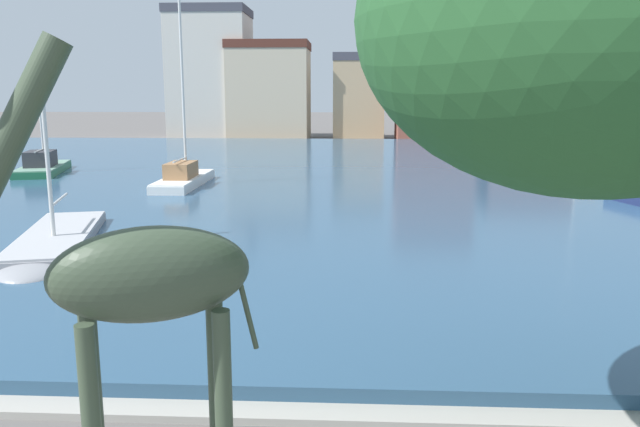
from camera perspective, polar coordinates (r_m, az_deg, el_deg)
The scene contains 12 objects.
harbor_water at distance 34.22m, azimuth 4.02°, elevation 3.49°, with size 86.01×50.84×0.36m, color #2D5170.
quay_edge_coping at distance 9.45m, azimuth 7.08°, elevation -18.01°, with size 86.01×0.50×0.12m, color #ADA89E.
giraffe_statue at distance 6.38m, azimuth -16.62°, elevation -6.36°, with size 3.02×1.56×5.44m.
sailboat_white at distance 30.36m, azimuth -12.12°, elevation 3.01°, with size 1.62×6.86×9.16m.
sailboat_yellow at distance 37.97m, azimuth 22.46°, elevation 3.92°, with size 3.28×7.00×9.58m.
sailboat_green at distance 37.49m, azimuth -23.88°, elevation 3.77°, with size 3.44×6.80×6.24m.
sailboat_grey at distance 19.06m, azimuth -23.22°, elevation -2.90°, with size 3.55×7.54×5.84m.
townhouse_end_terrace at distance 66.15m, azimuth -9.97°, elevation 12.49°, with size 8.01×6.79×13.06m.
townhouse_tall_gabled at distance 64.67m, azimuth -4.62°, elevation 11.16°, with size 8.11×6.62×9.68m.
townhouse_narrow_midrow at distance 65.00m, azimuth 3.54°, elevation 10.67°, with size 5.19×5.25×8.54m.
townhouse_corner_house at distance 63.79m, azimuth 10.58°, elevation 11.81°, with size 7.77×5.39×11.46m.
townhouse_wide_warehouse at distance 67.04m, azimuth 18.40°, elevation 9.93°, with size 8.36×7.93×8.04m.
Camera 1 is at (-0.69, -2.20, 4.63)m, focal length 34.96 mm.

